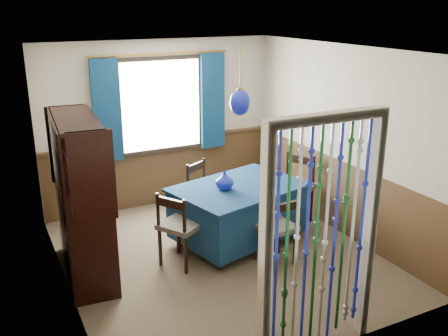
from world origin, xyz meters
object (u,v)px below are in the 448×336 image
chair_far (205,192)px  vase_sideboard (79,180)px  vase_table (225,181)px  bowl_shelf (91,176)px  chair_right (294,188)px  chair_left (180,226)px  chair_near (277,228)px  pendant_lamp (240,102)px  dining_table (239,210)px  sideboard (84,222)px

chair_far → vase_sideboard: bearing=-21.6°
vase_table → bowl_shelf: bearing=-171.9°
vase_sideboard → chair_right: bearing=-5.7°
chair_left → vase_sideboard: bearing=-157.0°
chair_far → vase_table: (-0.06, -0.72, 0.40)m
chair_near → bowl_shelf: 2.23m
chair_near → vase_sideboard: vase_sideboard is taller
pendant_lamp → chair_near: bearing=-79.2°
chair_near → chair_far: 1.44m
chair_right → vase_table: (-1.21, -0.22, 0.37)m
chair_right → bowl_shelf: size_ratio=4.19×
dining_table → chair_near: (0.14, -0.71, 0.01)m
dining_table → chair_far: (-0.16, 0.70, 0.03)m
chair_right → chair_left: bearing=72.7°
sideboard → vase_table: 1.75m
chair_near → chair_far: size_ratio=0.95×
vase_table → bowl_shelf: (-1.67, -0.24, 0.40)m
dining_table → chair_near: size_ratio=2.14×
sideboard → dining_table: bearing=1.5°
sideboard → vase_table: (1.73, -0.12, 0.25)m
dining_table → chair_right: (0.99, 0.20, 0.07)m
dining_table → chair_far: bearing=88.8°
chair_far → chair_right: bearing=127.6°
pendant_lamp → chair_far: bearing=102.8°
chair_left → bowl_shelf: 1.26m
dining_table → chair_right: 1.01m
dining_table → pendant_lamp: size_ratio=2.27×
chair_left → chair_right: (1.90, 0.41, 0.03)m
dining_table → vase_table: 0.49m
chair_left → vase_sideboard: size_ratio=5.65×
dining_table → chair_left: 0.93m
dining_table → chair_near: chair_near is taller
vase_sideboard → vase_table: bearing=-16.9°
bowl_shelf → chair_near: bearing=-12.5°
chair_right → sideboard: bearing=62.3°
chair_near → bowl_shelf: (-2.02, 0.45, 0.83)m
pendant_lamp → bowl_shelf: (-1.88, -0.26, -0.56)m
pendant_lamp → chair_left: bearing=-166.6°
chair_left → vase_table: size_ratio=4.22×
vase_table → chair_near: bearing=-62.7°
bowl_shelf → sideboard: bearing=99.5°
dining_table → chair_right: bearing=-2.8°
bowl_shelf → vase_sideboard: 0.80m
bowl_shelf → vase_sideboard: size_ratio=1.43×
chair_right → bowl_shelf: (-2.87, -0.46, 0.77)m
chair_near → sideboard: sideboard is taller
chair_left → vase_table: (0.69, 0.19, 0.39)m
chair_right → pendant_lamp: 1.67m
chair_left → vase_table: 0.82m
vase_table → chair_right: bearing=10.3°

